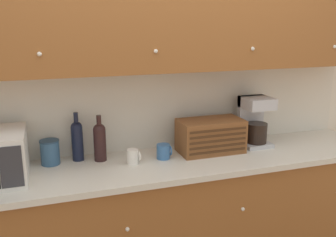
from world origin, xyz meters
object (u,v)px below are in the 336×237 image
Objects in this scene: mug at (133,157)px; wine_bottle at (100,140)px; second_wine_bottle at (77,139)px; storage_canister at (50,152)px; coffee_maker at (254,121)px; mug_blue_second at (164,151)px; bread_box at (210,136)px.

wine_bottle is at bearing 144.68° from mug.
storage_canister is at bearing -173.62° from second_wine_bottle.
coffee_maker is at bearing -3.96° from second_wine_bottle.
storage_canister is at bearing 173.95° from wine_bottle.
storage_canister is 0.34m from wine_bottle.
storage_canister is 1.57× the size of mug_blue_second.
mug is 0.97× the size of mug_blue_second.
second_wine_bottle reaches higher than storage_canister.
coffee_maker is (1.32, -0.09, 0.04)m from second_wine_bottle.
second_wine_bottle is 0.72× the size of bread_box.
mug_blue_second is at bearing -174.79° from coffee_maker.
wine_bottle is 0.80m from bread_box.
mug_blue_second is 0.28× the size of coffee_maker.
mug is (0.20, -0.14, -0.09)m from wine_bottle.
mug_blue_second is at bearing -13.92° from wine_bottle.
bread_box is at bearing 6.08° from mug.
wine_bottle is at bearing 178.24° from coffee_maker.
second_wine_bottle is at bearing 150.31° from mug.
storage_canister is 0.52× the size of wine_bottle.
storage_canister is 0.36× the size of bread_box.
mug is 0.22× the size of bread_box.
wine_bottle is 3.11× the size of mug.
storage_canister reaches higher than mug.
coffee_maker reaches higher than wine_bottle.
coffee_maker is (0.75, 0.07, 0.14)m from mug_blue_second.
wine_bottle reaches higher than mug.
storage_canister is 0.20m from second_wine_bottle.
second_wine_bottle is 3.18× the size of mug_blue_second.
storage_canister is 0.55m from mug.
second_wine_bottle reaches higher than wine_bottle.
mug and mug_blue_second have the same top height.
wine_bottle is 0.85× the size of coffee_maker.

